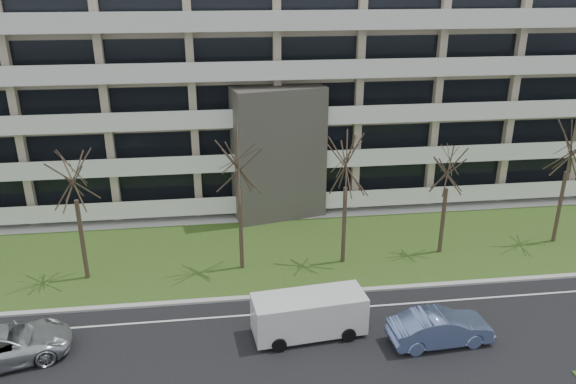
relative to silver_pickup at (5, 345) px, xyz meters
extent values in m
cube|color=#2F4C19|center=(13.58, 8.60, -0.73)|extent=(90.00, 10.00, 0.06)
cube|color=#B2B2AD|center=(13.58, 3.60, -0.70)|extent=(90.00, 0.35, 0.12)
cube|color=#B2B2AD|center=(13.58, 14.10, -0.72)|extent=(90.00, 2.00, 0.08)
cube|color=white|center=(13.58, 2.10, -0.76)|extent=(90.00, 0.12, 0.01)
cube|color=beige|center=(13.58, 21.10, 6.74)|extent=(60.00, 12.00, 15.00)
cube|color=#4C4742|center=(13.58, 14.10, 3.74)|extent=(6.39, 3.69, 9.00)
cube|color=black|center=(13.58, 13.90, 1.24)|extent=(4.92, 1.19, 3.50)
cube|color=black|center=(13.58, 15.08, 1.34)|extent=(58.00, 0.10, 1.80)
cube|color=white|center=(13.58, 14.40, -0.16)|extent=(58.00, 1.40, 0.22)
cube|color=white|center=(13.58, 13.75, 0.44)|extent=(58.00, 0.08, 1.00)
cube|color=black|center=(13.58, 15.08, 4.34)|extent=(58.00, 0.10, 1.80)
cube|color=white|center=(13.58, 14.40, 2.84)|extent=(58.00, 1.40, 0.22)
cube|color=white|center=(13.58, 13.75, 3.44)|extent=(58.00, 0.08, 1.00)
cube|color=black|center=(13.58, 15.08, 7.34)|extent=(58.00, 0.10, 1.80)
cube|color=white|center=(13.58, 14.40, 5.84)|extent=(58.00, 1.40, 0.22)
cube|color=white|center=(13.58, 13.75, 6.44)|extent=(58.00, 0.08, 1.00)
cube|color=black|center=(13.58, 15.08, 10.34)|extent=(58.00, 0.10, 1.80)
cube|color=white|center=(13.58, 14.40, 8.84)|extent=(58.00, 1.40, 0.22)
cube|color=white|center=(13.58, 13.75, 9.44)|extent=(58.00, 0.08, 1.00)
cube|color=black|center=(13.58, 15.08, 13.34)|extent=(58.00, 0.10, 1.80)
cube|color=white|center=(13.58, 14.40, 11.84)|extent=(58.00, 1.40, 0.22)
cube|color=white|center=(13.58, 13.75, 12.44)|extent=(58.00, 0.08, 1.00)
imported|color=silver|center=(0.00, 0.00, 0.00)|extent=(5.97, 3.94, 1.53)
imported|color=#7086C2|center=(19.24, -1.19, 0.02)|extent=(4.83, 1.95, 1.56)
cube|color=silver|center=(13.41, 0.22, 0.34)|extent=(5.37, 2.45, 1.83)
cube|color=black|center=(13.41, 0.22, 0.87)|extent=(4.97, 2.27, 0.67)
cube|color=silver|center=(15.86, 0.47, 0.20)|extent=(0.52, 1.86, 1.16)
cylinder|color=black|center=(11.88, -0.91, -0.43)|extent=(0.70, 0.31, 0.67)
cylinder|color=black|center=(11.68, 1.00, -0.43)|extent=(0.70, 0.31, 0.67)
cylinder|color=black|center=(15.14, -0.57, -0.43)|extent=(0.70, 0.31, 0.67)
cylinder|color=black|center=(14.94, 1.34, -0.43)|extent=(0.70, 0.31, 0.67)
cylinder|color=#382B21|center=(2.06, 6.81, 1.59)|extent=(0.24, 0.24, 4.71)
cylinder|color=#382B21|center=(10.63, 6.87, 1.65)|extent=(0.24, 0.24, 4.82)
cylinder|color=#382B21|center=(16.52, 6.86, 1.59)|extent=(0.24, 0.24, 4.70)
cylinder|color=#382B21|center=(22.61, 7.32, 1.31)|extent=(0.24, 0.24, 4.14)
cylinder|color=#382B21|center=(30.27, 7.77, 1.58)|extent=(0.24, 0.24, 4.68)
camera|label=1|loc=(9.63, -21.61, 15.14)|focal=35.00mm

